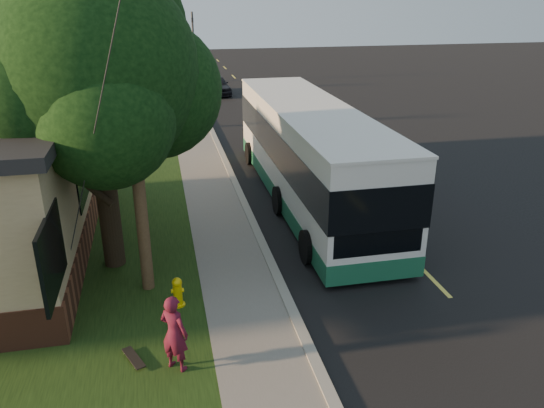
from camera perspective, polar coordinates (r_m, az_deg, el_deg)
The scene contains 15 objects.
ground at distance 13.42m, azimuth 1.31°, elevation -9.80°, with size 120.00×120.00×0.00m, color black.
road at distance 23.22m, azimuth 5.21°, elevation 4.20°, with size 8.00×80.00×0.01m, color black.
curb at distance 22.38m, azimuth -4.64°, elevation 3.68°, with size 0.25×80.00×0.12m, color gray.
sidewalk at distance 22.29m, azimuth -7.19°, elevation 3.44°, with size 2.00×80.00×0.08m, color slate.
grass_verge at distance 22.30m, azimuth -16.18°, elevation 2.71°, with size 5.00×80.00×0.07m, color black.
fire_hydrant at distance 12.92m, azimuth -10.12°, elevation -9.30°, with size 0.32×0.32×0.74m.
utility_pole at distance 12.33m, azimuth -14.97°, elevation 9.87°, with size 2.86×3.21×9.07m.
leafy_tree at distance 13.94m, azimuth -18.61°, elevation 13.06°, with size 6.30×6.00×7.80m.
bare_tree_near at distance 29.50m, azimuth -13.85°, elevation 11.79°, with size 1.38×1.21×4.31m.
bare_tree_far at distance 41.39m, azimuth -12.91°, elevation 14.44°, with size 1.38×1.21×4.03m.
traffic_signal at distance 45.36m, azimuth -8.45°, elevation 16.84°, with size 0.18×0.22×5.50m.
transit_bus at distance 18.71m, azimuth 4.02°, elevation 5.67°, with size 2.92×12.67×3.43m.
skateboarder at distance 10.75m, azimuth -10.47°, elevation -13.49°, with size 0.60×0.39×1.64m, color #521025.
skateboard_main at distance 11.57m, azimuth -14.66°, elevation -15.73°, with size 0.51×0.81×0.07m.
distant_car at distance 39.68m, azimuth -6.09°, elevation 12.64°, with size 1.64×4.08×1.39m, color black.
Camera 1 is at (-2.70, -11.08, 7.07)m, focal length 35.00 mm.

